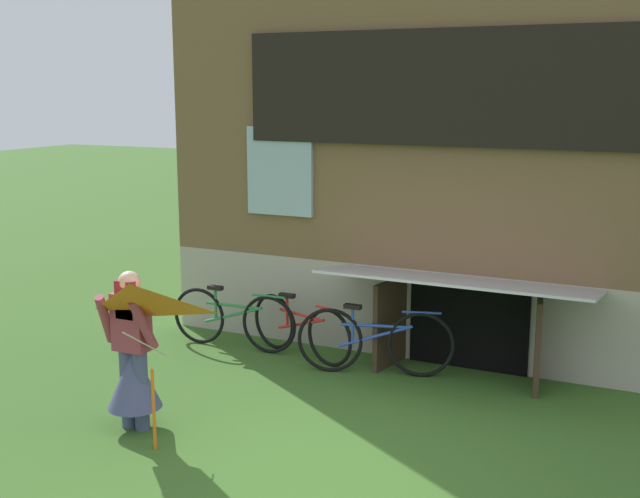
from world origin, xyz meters
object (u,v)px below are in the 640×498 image
object	(u,v)px
bicycle_red	(301,328)
bicycle_blue	(375,341)
kite	(132,328)
bicycle_green	(233,319)
person	(133,364)

from	to	relation	value
bicycle_red	bicycle_blue	bearing A→B (deg)	8.41
bicycle_blue	bicycle_red	world-z (taller)	bicycle_blue
kite	bicycle_blue	size ratio (longest dim) A/B	0.84
bicycle_blue	bicycle_green	world-z (taller)	bicycle_blue
person	bicycle_blue	world-z (taller)	person
kite	bicycle_red	world-z (taller)	kite
bicycle_red	bicycle_green	size ratio (longest dim) A/B	0.92
kite	bicycle_green	world-z (taller)	kite
person	bicycle_red	bearing A→B (deg)	87.40
bicycle_red	bicycle_green	distance (m)	0.92
bicycle_blue	bicycle_red	distance (m)	1.06
bicycle_blue	bicycle_red	size ratio (longest dim) A/B	1.10
bicycle_green	bicycle_blue	bearing A→B (deg)	-6.05
bicycle_blue	person	bearing A→B (deg)	-139.12
kite	bicycle_red	size ratio (longest dim) A/B	0.92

